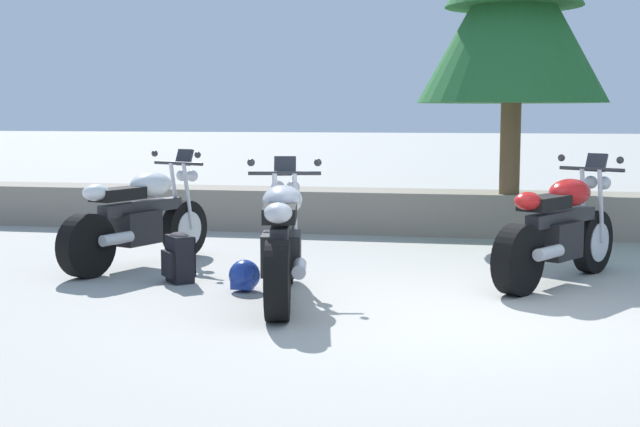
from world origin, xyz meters
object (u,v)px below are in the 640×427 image
at_px(motorcycle_silver_centre, 282,243).
at_px(rider_backpack, 179,256).
at_px(motorcycle_red_far_right, 560,231).
at_px(motorcycle_white_near_left, 140,219).
at_px(rider_helmet, 244,276).

distance_m(motorcycle_silver_centre, rider_backpack, 1.28).
bearing_deg(motorcycle_red_far_right, motorcycle_white_near_left, 178.82).
bearing_deg(rider_helmet, motorcycle_red_far_right, 18.66).
distance_m(motorcycle_white_near_left, rider_backpack, 1.04).
distance_m(motorcycle_silver_centre, rider_helmet, 0.61).
height_order(motorcycle_white_near_left, motorcycle_red_far_right, same).
bearing_deg(rider_helmet, motorcycle_white_near_left, 143.83).
bearing_deg(motorcycle_red_far_right, rider_backpack, -169.33).
relative_size(motorcycle_silver_centre, rider_backpack, 4.37).
height_order(motorcycle_white_near_left, motorcycle_silver_centre, same).
bearing_deg(rider_backpack, rider_helmet, -21.47).
height_order(motorcycle_red_far_right, rider_helmet, motorcycle_red_far_right).
bearing_deg(motorcycle_silver_centre, rider_backpack, 153.51).
xyz_separation_m(rider_backpack, rider_helmet, (0.71, -0.28, -0.11)).
height_order(motorcycle_silver_centre, rider_helmet, motorcycle_silver_centre).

